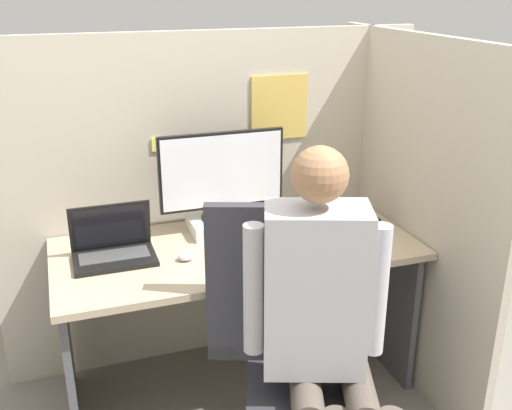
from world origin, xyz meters
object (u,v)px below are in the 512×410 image
(stapler, at_px, (367,218))
(office_chair, at_px, (291,356))
(person, at_px, (324,317))
(paper_box, at_px, (223,224))
(monitor, at_px, (222,174))
(coffee_mug, at_px, (298,212))
(laptop, at_px, (113,249))
(carrot_toy, at_px, (325,252))

(stapler, bearing_deg, office_chair, -135.99)
(office_chair, relative_size, person, 0.80)
(stapler, height_order, person, person)
(paper_box, bearing_deg, monitor, 90.00)
(person, distance_m, coffee_mug, 0.95)
(laptop, relative_size, carrot_toy, 2.29)
(monitor, bearing_deg, office_chair, -87.53)
(paper_box, xyz_separation_m, coffee_mug, (0.37, 0.01, 0.01))
(monitor, height_order, stapler, monitor)
(office_chair, height_order, person, person)
(paper_box, relative_size, person, 0.23)
(laptop, relative_size, coffee_mug, 3.62)
(carrot_toy, bearing_deg, person, -115.64)
(paper_box, distance_m, coffee_mug, 0.37)
(paper_box, xyz_separation_m, stapler, (0.67, -0.14, -0.01))
(carrot_toy, bearing_deg, paper_box, 128.57)
(coffee_mug, bearing_deg, laptop, -170.67)
(monitor, xyz_separation_m, stapler, (0.67, -0.14, -0.25))
(paper_box, height_order, person, person)
(laptop, bearing_deg, person, -51.86)
(person, bearing_deg, stapler, 52.54)
(carrot_toy, distance_m, office_chair, 0.50)
(carrot_toy, bearing_deg, office_chair, -129.86)
(monitor, xyz_separation_m, coffee_mug, (0.37, 0.00, -0.23))
(laptop, bearing_deg, coffee_mug, 9.33)
(monitor, relative_size, stapler, 3.38)
(paper_box, relative_size, stapler, 1.81)
(paper_box, height_order, laptop, laptop)
(paper_box, relative_size, monitor, 0.54)
(monitor, relative_size, office_chair, 0.53)
(laptop, distance_m, coffee_mug, 0.90)
(office_chair, bearing_deg, person, -70.31)
(stapler, bearing_deg, laptop, -179.84)
(laptop, distance_m, person, 0.97)
(office_chair, relative_size, coffee_mug, 11.78)
(monitor, relative_size, coffee_mug, 6.22)
(laptop, xyz_separation_m, stapler, (1.18, 0.00, -0.02))
(carrot_toy, bearing_deg, laptop, 162.38)
(stapler, distance_m, person, 0.96)
(carrot_toy, distance_m, person, 0.55)
(person, bearing_deg, paper_box, 95.42)
(paper_box, height_order, stapler, paper_box)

